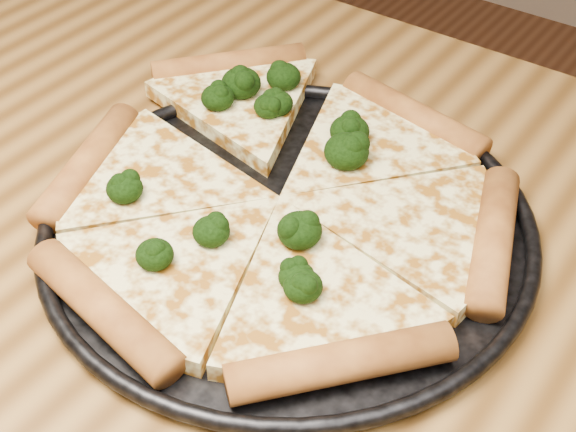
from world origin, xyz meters
The scene contains 4 objects.
dining_table centered at (0.00, 0.00, 0.66)m, with size 1.20×0.90×0.75m.
pizza_pan centered at (0.07, 0.11, 0.76)m, with size 0.38×0.38×0.02m.
pizza centered at (0.05, 0.12, 0.77)m, with size 0.40×0.39×0.03m.
broccoli_florets centered at (0.02, 0.15, 0.78)m, with size 0.22×0.27×0.03m.
Camera 1 is at (0.34, -0.26, 1.17)m, focal length 50.50 mm.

